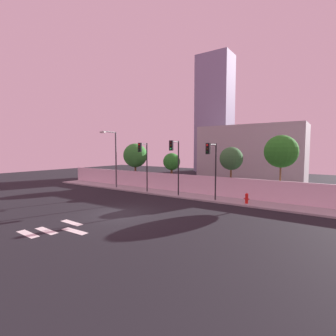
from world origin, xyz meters
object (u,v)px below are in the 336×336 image
roadside_tree_midleft (172,162)px  roadside_tree_leftmost (135,155)px  roadside_tree_midright (231,159)px  street_lamp_curbside (114,154)px  traffic_light_right (143,157)px  traffic_light_center (175,156)px  fire_hydrant (247,198)px  roadside_tree_rightmost (281,152)px  traffic_light_left (212,159)px

roadside_tree_midleft → roadside_tree_leftmost: bearing=-180.0°
roadside_tree_leftmost → roadside_tree_midleft: (5.36, 0.00, -0.64)m
roadside_tree_midright → street_lamp_curbside: bearing=-166.4°
traffic_light_right → traffic_light_center: bearing=-1.6°
fire_hydrant → roadside_tree_midright: 4.76m
fire_hydrant → roadside_tree_rightmost: size_ratio=0.15×
roadside_tree_midright → roadside_tree_rightmost: size_ratio=0.83×
roadside_tree_midright → roadside_tree_rightmost: 4.40m
traffic_light_center → traffic_light_right: size_ratio=1.03×
fire_hydrant → roadside_tree_leftmost: (-14.52, 2.79, 3.17)m
street_lamp_curbside → fire_hydrant: bearing=1.0°
traffic_light_right → roadside_tree_midleft: (1.08, 3.54, -0.66)m
traffic_light_right → fire_hydrant: bearing=4.2°
traffic_light_center → fire_hydrant: size_ratio=6.12×
traffic_light_center → street_lamp_curbside: bearing=176.1°
roadside_tree_midleft → roadside_tree_midright: size_ratio=0.87×
roadside_tree_leftmost → roadside_tree_midright: roadside_tree_leftmost is taller
traffic_light_center → roadside_tree_midright: 5.42m
fire_hydrant → traffic_light_left: bearing=-161.9°
traffic_light_right → fire_hydrant: 10.75m
roadside_tree_midleft → roadside_tree_midright: bearing=0.0°
traffic_light_center → roadside_tree_leftmost: (-8.14, 3.65, -0.13)m
traffic_light_left → fire_hydrant: bearing=18.1°
traffic_light_center → traffic_light_left: bearing=-0.4°
street_lamp_curbside → traffic_light_left: bearing=-2.9°
fire_hydrant → roadside_tree_midleft: (-9.16, 2.79, 2.53)m
traffic_light_right → roadside_tree_midleft: bearing=73.0°
roadside_tree_midright → traffic_light_center: bearing=-137.7°
traffic_light_right → roadside_tree_midleft: 3.76m
roadside_tree_midleft → roadside_tree_midright: (6.78, 0.00, 0.51)m
roadside_tree_leftmost → traffic_light_center: bearing=-24.1°
traffic_light_center → roadside_tree_rightmost: bearing=23.6°
traffic_light_left → fire_hydrant: size_ratio=5.78×
fire_hydrant → roadside_tree_midleft: 9.90m
traffic_light_left → roadside_tree_midleft: size_ratio=1.18×
roadside_tree_midleft → street_lamp_curbside: bearing=-152.3°
fire_hydrant → roadside_tree_rightmost: 5.06m
traffic_light_right → roadside_tree_midright: 8.62m
street_lamp_curbside → fire_hydrant: 15.37m
street_lamp_curbside → roadside_tree_midleft: (5.84, 3.06, -0.85)m
traffic_light_left → traffic_light_right: (-7.53, 0.13, 0.08)m
traffic_light_right → roadside_tree_midright: (7.86, 3.54, -0.16)m
street_lamp_curbside → roadside_tree_midleft: size_ratio=1.54×
roadside_tree_midright → roadside_tree_rightmost: (4.35, -0.00, 0.70)m
fire_hydrant → roadside_tree_midleft: bearing=163.1°
traffic_light_right → fire_hydrant: (10.24, 0.76, -3.20)m
fire_hydrant → roadside_tree_rightmost: bearing=54.8°
street_lamp_curbside → traffic_light_center: bearing=-3.9°
street_lamp_curbside → traffic_light_right: bearing=-5.8°
roadside_tree_rightmost → traffic_light_right: bearing=-163.8°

